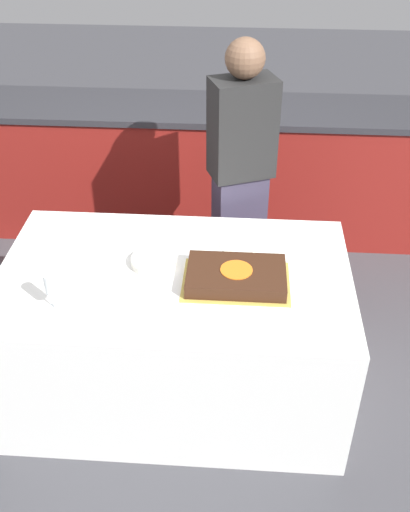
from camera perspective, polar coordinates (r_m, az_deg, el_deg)
ground_plane at (r=3.23m, az=-2.57°, el=-12.16°), size 14.00×14.00×0.00m
back_counter at (r=4.20m, az=-0.45°, el=8.26°), size 4.40×0.58×0.92m
dining_table at (r=2.96m, az=-2.76°, el=-7.32°), size 1.61×0.98×0.74m
cake at (r=2.65m, az=2.99°, el=-1.93°), size 0.48×0.32×0.07m
plate_stack at (r=2.77m, az=-4.91°, el=-0.49°), size 0.21×0.21×0.04m
wine_glass at (r=2.53m, az=-14.47°, el=-2.69°), size 0.06×0.06×0.18m
side_plate_near_cake at (r=2.90m, az=3.22°, el=1.07°), size 0.18×0.18×0.00m
person_cutting_cake at (r=3.26m, az=3.38°, el=7.05°), size 0.37×0.31×1.60m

